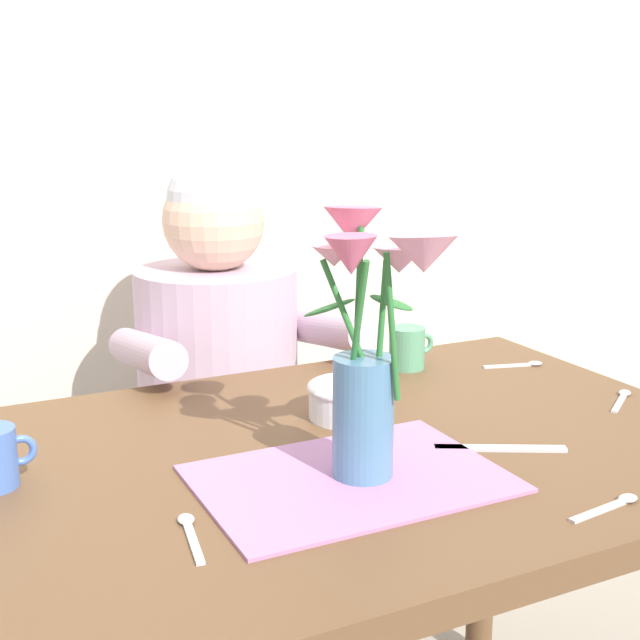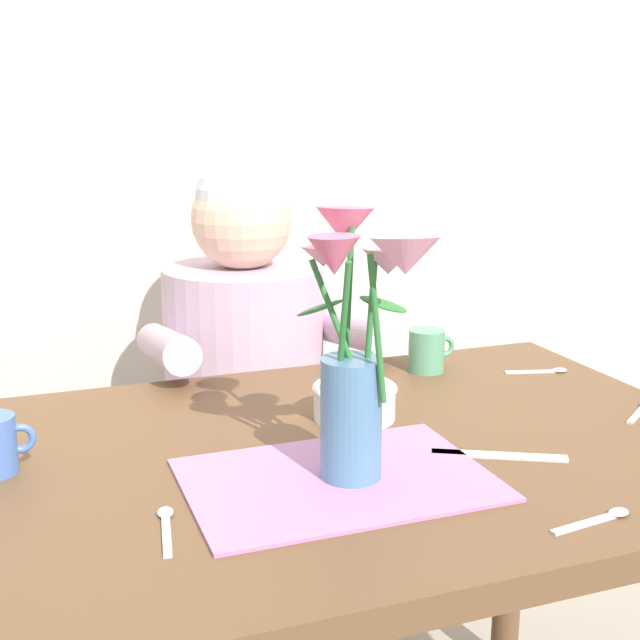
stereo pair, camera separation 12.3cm
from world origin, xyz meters
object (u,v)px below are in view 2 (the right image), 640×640
at_px(dinner_knife, 499,456).
at_px(ceramic_bowl, 355,400).
at_px(seated_person, 246,419).
at_px(ceramic_mug, 427,350).
at_px(flower_vase, 357,334).

bearing_deg(dinner_knife, ceramic_bowl, 148.86).
bearing_deg(seated_person, ceramic_mug, -47.06).
bearing_deg(seated_person, flower_vase, -90.12).
height_order(flower_vase, dinner_knife, flower_vase).
bearing_deg(ceramic_mug, ceramic_bowl, -140.26).
height_order(seated_person, ceramic_mug, seated_person).
relative_size(seated_person, flower_vase, 3.17).
distance_m(seated_person, flower_vase, 0.83).
height_order(seated_person, ceramic_bowl, seated_person).
height_order(dinner_knife, ceramic_mug, ceramic_mug).
relative_size(ceramic_bowl, ceramic_mug, 1.46).
xyz_separation_m(dinner_knife, ceramic_mug, (0.09, 0.41, 0.04)).
distance_m(ceramic_bowl, dinner_knife, 0.26).
bearing_deg(seated_person, ceramic_bowl, -81.80).
bearing_deg(ceramic_bowl, ceramic_mug, 39.74).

